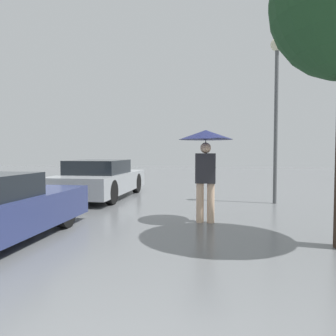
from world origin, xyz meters
TOP-DOWN VIEW (x-y plane):
  - pedestrian at (0.25, 5.50)m, footprint 1.10×1.10m
  - parked_car_farthest at (-3.21, 8.68)m, footprint 1.79×4.36m
  - street_lamp at (2.05, 8.29)m, footprint 0.36×0.36m

SIDE VIEW (x-z plane):
  - parked_car_farthest at x=-3.21m, z-range -0.02..1.17m
  - pedestrian at x=0.25m, z-range 0.57..2.46m
  - street_lamp at x=2.05m, z-range 0.97..5.54m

